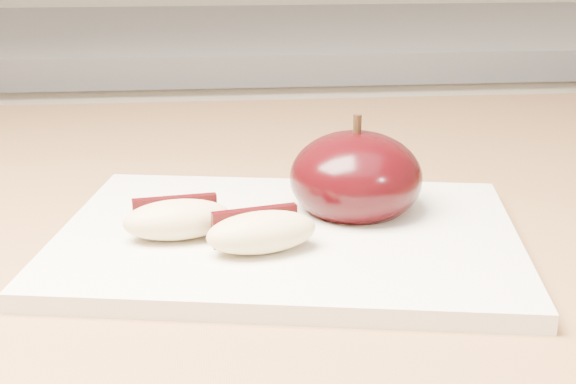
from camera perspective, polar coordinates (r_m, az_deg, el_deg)
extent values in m
cube|color=silver|center=(1.44, -1.14, -7.82)|extent=(2.40, 0.60, 0.90)
cube|color=slate|center=(1.30, -1.28, 10.98)|extent=(2.40, 0.62, 0.04)
cube|color=#9B7243|center=(0.64, 3.81, -1.21)|extent=(1.64, 0.64, 0.04)
cube|color=silver|center=(0.51, 0.00, -3.28)|extent=(0.32, 0.26, 0.01)
ellipsoid|color=black|center=(0.54, 4.84, 1.02)|extent=(0.11, 0.11, 0.06)
cylinder|color=black|center=(0.53, 4.95, 4.81)|extent=(0.01, 0.01, 0.01)
ellipsoid|color=#D5BE87|center=(0.49, -7.85, -1.96)|extent=(0.07, 0.04, 0.02)
cube|color=black|center=(0.51, -8.03, -1.51)|extent=(0.05, 0.01, 0.02)
ellipsoid|color=#D5BE87|center=(0.47, -1.88, -2.88)|extent=(0.07, 0.05, 0.02)
cube|color=black|center=(0.48, -2.38, -2.40)|extent=(0.05, 0.02, 0.02)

